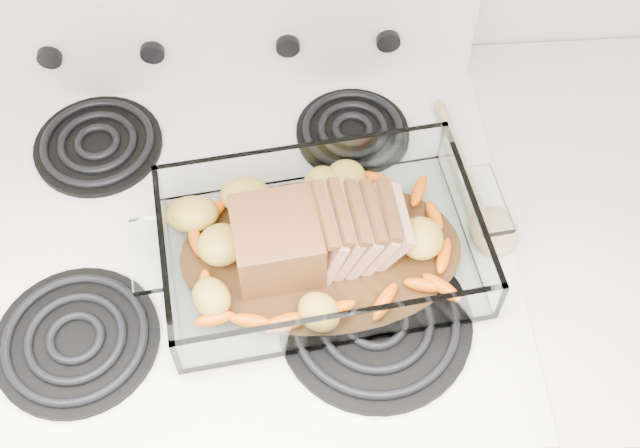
{
  "coord_description": "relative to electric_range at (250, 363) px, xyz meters",
  "views": [
    {
      "loc": [
        0.09,
        1.03,
        1.86
      ],
      "look_at": [
        0.13,
        1.62,
        0.99
      ],
      "focal_mm": 45.0,
      "sensor_mm": 36.0,
      "label": 1
    }
  ],
  "objects": [
    {
      "name": "baking_dish",
      "position": [
        0.13,
        -0.06,
        0.48
      ],
      "size": [
        0.41,
        0.27,
        0.08
      ],
      "rotation": [
        0.0,
        0.0,
        0.12
      ],
      "color": "white",
      "rests_on": "electric_range"
    },
    {
      "name": "roast_vegetables",
      "position": [
        0.12,
        -0.02,
        0.49
      ],
      "size": [
        0.35,
        0.19,
        0.04
      ],
      "rotation": [
        0.0,
        0.0,
        0.36
      ],
      "color": "#FD650B",
      "rests_on": "baking_dish"
    },
    {
      "name": "pork_roast",
      "position": [
        0.11,
        -0.06,
        0.51
      ],
      "size": [
        0.23,
        0.11,
        0.09
      ],
      "rotation": [
        0.0,
        0.0,
        0.11
      ],
      "color": "brown",
      "rests_on": "baking_dish"
    },
    {
      "name": "counter_right",
      "position": [
        0.66,
        -0.0,
        -0.02
      ],
      "size": [
        0.58,
        0.68,
        0.93
      ],
      "color": "beige",
      "rests_on": "ground"
    },
    {
      "name": "electric_range",
      "position": [
        0.0,
        0.0,
        0.0
      ],
      "size": [
        0.78,
        0.7,
        1.12
      ],
      "color": "white",
      "rests_on": "ground"
    },
    {
      "name": "wooden_spoon",
      "position": [
        0.36,
        0.02,
        0.46
      ],
      "size": [
        0.08,
        0.28,
        0.02
      ],
      "rotation": [
        0.0,
        0.0,
        0.12
      ],
      "color": "tan",
      "rests_on": "electric_range"
    }
  ]
}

